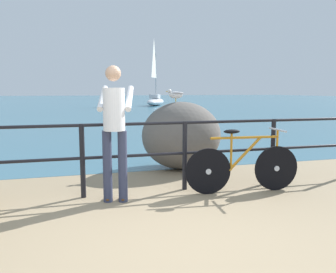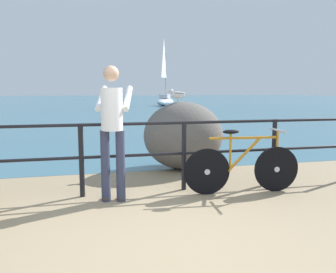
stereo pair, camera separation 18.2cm
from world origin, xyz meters
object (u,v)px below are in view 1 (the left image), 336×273
object	(u,v)px
person_at_railing	(114,127)
seagull	(176,94)
breakwater_boulder_main	(181,135)
sailboat	(155,98)
bicycle	(243,166)

from	to	relation	value
person_at_railing	seagull	bearing A→B (deg)	-24.46
breakwater_boulder_main	sailboat	xyz separation A→B (m)	(5.63, 25.92, 0.08)
sailboat	person_at_railing	bearing A→B (deg)	-168.64
bicycle	seagull	bearing A→B (deg)	110.80
person_at_railing	breakwater_boulder_main	distance (m)	2.20
person_at_railing	seagull	world-z (taller)	person_at_railing
person_at_railing	sailboat	world-z (taller)	sailboat
seagull	sailboat	xyz separation A→B (m)	(5.73, 25.88, -0.69)
person_at_railing	sailboat	distance (m)	28.44
bicycle	person_at_railing	xyz separation A→B (m)	(-1.83, 0.07, 0.60)
bicycle	sailboat	xyz separation A→B (m)	(5.23, 27.62, 0.32)
bicycle	person_at_railing	bearing A→B (deg)	-177.47
seagull	sailboat	bearing A→B (deg)	-92.89
bicycle	sailboat	bearing A→B (deg)	84.04
bicycle	person_at_railing	world-z (taller)	person_at_railing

